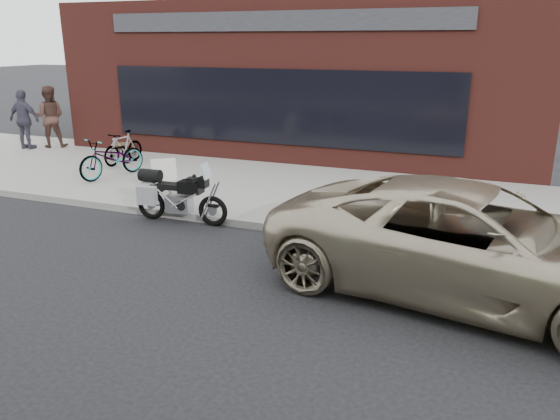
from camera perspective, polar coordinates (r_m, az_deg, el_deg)
name	(u,v)px	position (r m, az deg, el deg)	size (l,w,h in m)	color
ground	(149,336)	(6.96, -13.55, -12.66)	(120.00, 120.00, 0.00)	black
near_sidewalk	(321,189)	(12.84, 4.34, 2.16)	(44.00, 6.00, 0.15)	gray
storefront	(328,75)	(19.70, 4.99, 13.84)	(14.00, 10.07, 4.50)	#58221C
motorcycle	(174,196)	(10.79, -10.97, 1.45)	(1.95, 0.69, 1.23)	black
minivan	(471,243)	(7.91, 19.36, -3.23)	(2.57, 5.57, 1.55)	#BBAB91
bicycle_front	(112,157)	(14.21, -17.12, 5.28)	(0.66, 1.89, 0.99)	gray
bicycle_rear	(123,148)	(15.71, -16.06, 6.29)	(0.42, 1.49, 0.89)	gray
sandwich_sign	(164,178)	(12.09, -12.00, 3.31)	(0.71, 0.70, 0.84)	beige
cafe_table	(122,145)	(16.86, -16.18, 6.56)	(0.61, 0.61, 0.35)	black
cafe_patron_left	(50,117)	(18.93, -22.93, 8.97)	(0.94, 0.73, 1.93)	#472E26
cafe_patron_right	(24,120)	(18.91, -25.15, 8.55)	(1.07, 0.45, 1.83)	#3C3A4A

